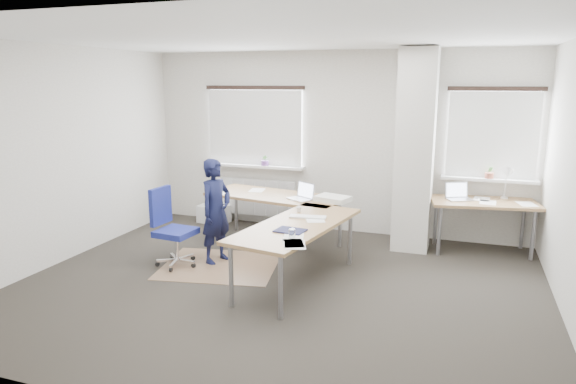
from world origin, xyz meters
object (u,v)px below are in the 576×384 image
(desk_side, at_px, (484,204))
(person, at_px, (216,211))
(desk_main, at_px, (288,211))
(task_chair, at_px, (174,244))

(desk_side, bearing_deg, person, -164.04)
(desk_main, height_order, person, person)
(desk_main, bearing_deg, person, -151.03)
(desk_main, xyz_separation_m, desk_side, (2.42, 1.26, -0.01))
(person, bearing_deg, task_chair, 139.95)
(task_chair, relative_size, person, 0.74)
(desk_main, relative_size, desk_side, 1.99)
(desk_main, distance_m, task_chair, 1.54)
(desk_main, height_order, desk_side, desk_side)
(desk_main, relative_size, task_chair, 2.94)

